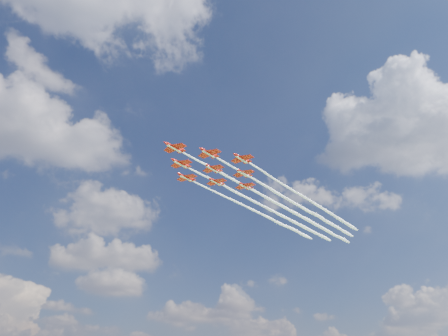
{
  "coord_description": "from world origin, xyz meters",
  "views": [
    {
      "loc": [
        -56.75,
        -134.71,
        4.0
      ],
      "look_at": [
        3.67,
        2.26,
        76.09
      ],
      "focal_mm": 35.0,
      "sensor_mm": 36.0,
      "label": 1
    }
  ],
  "objects": [
    {
      "name": "jet_row3_starb",
      "position": [
        42.15,
        41.67,
        75.4
      ],
      "size": [
        105.0,
        59.02,
        2.46
      ],
      "rotation": [
        0.0,
        0.0,
        0.5
      ],
      "color": "red"
    },
    {
      "name": "jet_row3_port",
      "position": [
        55.04,
        17.95,
        75.4
      ],
      "size": [
        105.0,
        59.02,
        2.46
      ],
      "rotation": [
        0.0,
        0.0,
        0.5
      ],
      "color": "red"
    },
    {
      "name": "jet_tail",
      "position": [
        67.0,
        39.82,
        75.4
      ],
      "size": [
        105.0,
        59.02,
        2.46
      ],
      "rotation": [
        0.0,
        0.0,
        0.5
      ],
      "color": "red"
    },
    {
      "name": "jet_row2_port",
      "position": [
        42.61,
        18.88,
        75.4
      ],
      "size": [
        105.0,
        59.02,
        2.46
      ],
      "rotation": [
        0.0,
        0.0,
        0.5
      ],
      "color": "red"
    },
    {
      "name": "jet_row3_centre",
      "position": [
        48.59,
        29.81,
        75.4
      ],
      "size": [
        105.0,
        59.02,
        2.46
      ],
      "rotation": [
        0.0,
        0.0,
        0.5
      ],
      "color": "red"
    },
    {
      "name": "jet_row4_starb",
      "position": [
        54.57,
        40.75,
        75.4
      ],
      "size": [
        105.0,
        59.02,
        2.46
      ],
      "rotation": [
        0.0,
        0.0,
        0.5
      ],
      "color": "red"
    },
    {
      "name": "jet_lead",
      "position": [
        30.18,
        19.8,
        75.4
      ],
      "size": [
        105.0,
        59.02,
        2.46
      ],
      "rotation": [
        0.0,
        0.0,
        0.5
      ],
      "color": "red"
    },
    {
      "name": "jet_row2_starb",
      "position": [
        36.16,
        30.74,
        75.4
      ],
      "size": [
        105.0,
        59.02,
        2.46
      ],
      "rotation": [
        0.0,
        0.0,
        0.5
      ],
      "color": "red"
    },
    {
      "name": "jet_row4_port",
      "position": [
        61.02,
        28.89,
        75.4
      ],
      "size": [
        105.0,
        59.02,
        2.46
      ],
      "rotation": [
        0.0,
        0.0,
        0.5
      ],
      "color": "red"
    }
  ]
}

